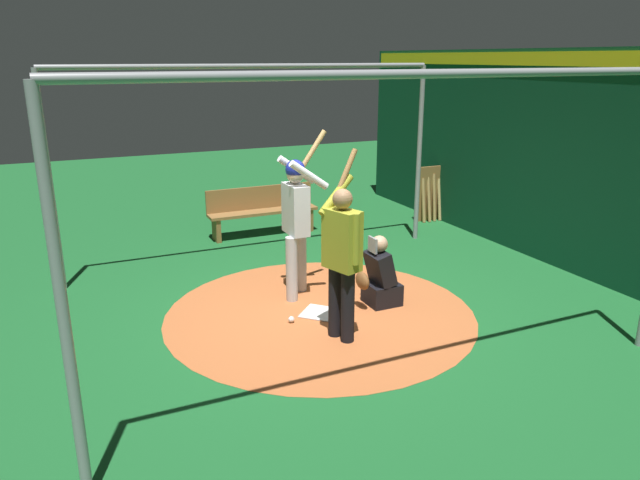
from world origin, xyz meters
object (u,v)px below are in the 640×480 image
object	(u,v)px
bench	(262,209)
baseball_0	(291,319)
catcher	(379,278)
batter	(297,214)
bat_rack	(433,195)
visitor	(342,254)
home_plate	(320,313)

from	to	relation	value
bench	baseball_0	bearing A→B (deg)	75.88
catcher	baseball_0	size ratio (longest dim) A/B	12.34
batter	bat_rack	world-z (taller)	batter
baseball_0	bat_rack	bearing A→B (deg)	-142.81
batter	baseball_0	world-z (taller)	batter
visitor	bench	world-z (taller)	visitor
visitor	batter	bearing A→B (deg)	-109.23
batter	visitor	xyz separation A→B (m)	(0.03, 1.36, -0.11)
bat_rack	baseball_0	bearing A→B (deg)	37.19
visitor	bench	size ratio (longest dim) A/B	1.07
bat_rack	bench	world-z (taller)	bat_rack
home_plate	baseball_0	bearing A→B (deg)	12.63
home_plate	bench	size ratio (longest dim) A/B	0.22
catcher	visitor	bearing A→B (deg)	36.97
bat_rack	home_plate	bearing A→B (deg)	39.27
batter	bench	bearing A→B (deg)	-100.27
home_plate	bench	xyz separation A→B (m)	(-0.50, -3.55, 0.44)
home_plate	bat_rack	size ratio (longest dim) A/B	0.40
home_plate	visitor	distance (m)	1.20
visitor	bench	distance (m)	4.31
catcher	visitor	distance (m)	1.25
bench	home_plate	bearing A→B (deg)	81.99
home_plate	bench	distance (m)	3.61
baseball_0	bench	bearing A→B (deg)	-104.12
visitor	baseball_0	world-z (taller)	visitor
catcher	baseball_0	world-z (taller)	catcher
catcher	bench	bearing A→B (deg)	-85.13
catcher	visitor	size ratio (longest dim) A/B	0.44
visitor	bat_rack	distance (m)	5.42
catcher	baseball_0	bearing A→B (deg)	2.38
bench	baseball_0	size ratio (longest dim) A/B	26.29
home_plate	visitor	size ratio (longest dim) A/B	0.20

